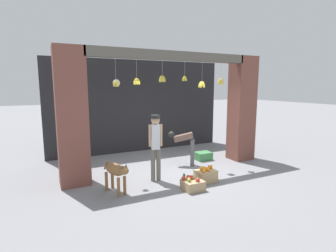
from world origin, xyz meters
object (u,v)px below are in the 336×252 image
at_px(shopkeeper, 156,142).
at_px(produce_box_green, 203,156).
at_px(wall_clock, 116,83).
at_px(worker_stooping, 185,143).
at_px(water_bottle, 184,179).
at_px(fruit_crate_apples, 192,184).
at_px(dog, 116,171).
at_px(fruit_crate_oranges, 206,175).

distance_m(shopkeeper, produce_box_green, 2.55).
xyz_separation_m(shopkeeper, wall_clock, (-0.13, 3.09, 1.49)).
height_order(worker_stooping, water_bottle, worker_stooping).
distance_m(worker_stooping, wall_clock, 3.24).
xyz_separation_m(water_bottle, wall_clock, (-0.70, 3.54, 2.37)).
height_order(worker_stooping, fruit_crate_apples, worker_stooping).
relative_size(shopkeeper, wall_clock, 6.26).
bearing_deg(dog, fruit_crate_oranges, 65.03).
xyz_separation_m(worker_stooping, fruit_crate_apples, (-0.78, -1.72, -0.55)).
bearing_deg(wall_clock, fruit_crate_oranges, -71.46).
height_order(worker_stooping, wall_clock, wall_clock).
bearing_deg(water_bottle, dog, 175.56).
relative_size(fruit_crate_apples, produce_box_green, 0.91).
bearing_deg(produce_box_green, fruit_crate_apples, -129.13).
height_order(produce_box_green, wall_clock, wall_clock).
distance_m(shopkeeper, water_bottle, 1.14).
relative_size(worker_stooping, water_bottle, 4.23).
bearing_deg(fruit_crate_apples, water_bottle, 86.42).
bearing_deg(fruit_crate_oranges, wall_clock, 108.54).
relative_size(shopkeeper, fruit_crate_oranges, 3.31).
bearing_deg(water_bottle, wall_clock, 101.13).
height_order(shopkeeper, worker_stooping, shopkeeper).
height_order(shopkeeper, fruit_crate_apples, shopkeeper).
xyz_separation_m(shopkeeper, water_bottle, (0.57, -0.45, -0.88)).
bearing_deg(wall_clock, water_bottle, -78.87).
bearing_deg(worker_stooping, fruit_crate_oranges, -153.64).
bearing_deg(produce_box_green, wall_clock, 138.33).
bearing_deg(dog, produce_box_green, 95.44).
distance_m(produce_box_green, water_bottle, 2.19).
distance_m(shopkeeper, wall_clock, 3.43).
xyz_separation_m(worker_stooping, water_bottle, (-0.75, -1.27, -0.57)).
bearing_deg(wall_clock, shopkeeper, -87.57).
height_order(dog, wall_clock, wall_clock).
height_order(dog, water_bottle, dog).
bearing_deg(fruit_crate_apples, dog, 160.49).
bearing_deg(dog, fruit_crate_apples, 52.68).
relative_size(dog, produce_box_green, 1.89).
distance_m(produce_box_green, wall_clock, 3.85).
relative_size(dog, worker_stooping, 0.91).
bearing_deg(fruit_crate_apples, shopkeeper, 120.81).
xyz_separation_m(fruit_crate_oranges, fruit_crate_apples, (-0.57, -0.30, -0.03)).
relative_size(shopkeeper, worker_stooping, 1.63).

